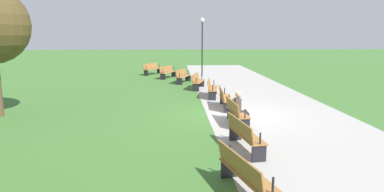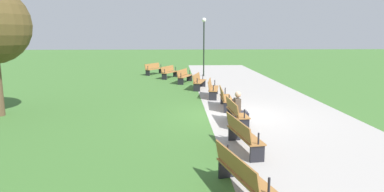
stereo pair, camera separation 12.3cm
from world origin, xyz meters
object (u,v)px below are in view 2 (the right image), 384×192
Objects in this scene: bench_8 at (241,173)px; person_seated at (240,107)px; bench_3 at (199,81)px; bench_6 at (236,112)px; bench_7 at (243,134)px; bench_4 at (212,88)px; bench_0 at (154,69)px; lamp_post at (204,36)px; bench_1 at (169,72)px; bench_2 at (184,76)px; bench_5 at (225,97)px.

bench_8 is 5.36m from person_seated.
bench_6 is at bearing 20.31° from bench_3.
bench_4 is at bearing 171.28° from bench_7.
lamp_post is at bearing 104.91° from bench_0.
bench_0 is at bearing -177.15° from bench_7.
person_seated is at bearing 162.46° from bench_7.
bench_1 and bench_4 have the same top height.
bench_0 is 15.81m from person_seated.
bench_2 is 4.67m from lamp_post.
bench_3 is 2.67m from bench_4.
bench_4 is at bearing 162.58° from bench_8.
bench_5 is at bearing 31.91° from bench_2.
lamp_post is (-14.08, -0.02, 2.54)m from bench_6.
bench_6 is 0.21m from person_seated.
bench_4 is (7.62, 2.38, 0.00)m from bench_1.
person_seated reaches higher than bench_6.
bench_7 is at bearing 0.02° from bench_5.
bench_2 is 1.62× the size of person_seated.
person_seated is (-0.00, 0.14, 0.16)m from bench_6.
bench_7 is at bearing 34.83° from bench_1.
bench_1 is 0.44× the size of lamp_post.
bench_3 and bench_4 have the same top height.
lamp_post is (-11.41, -0.02, 2.54)m from bench_5.
bench_2 is 10.61m from bench_6.
lamp_post reaches higher than bench_4.
bench_7 is at bearing -8.69° from bench_6.
bench_2 is 0.44× the size of lamp_post.
bench_8 is 0.45× the size of lamp_post.
bench_4 is at bearing -1.60° from lamp_post.
bench_6 is at bearing 46.43° from bench_0.
bench_1 is (2.33, 1.29, 0.00)m from bench_0.
person_seated is at bearing 21.34° from bench_3.
bench_7 is 2.67m from bench_8.
bench_0 is at bearing -159.74° from bench_5.
bench_6 is at bearing 156.79° from bench_8.
bench_3 is at bearing -7.24° from lamp_post.
bench_8 is (18.22, 1.84, 0.00)m from bench_1.
person_seated is (7.94, 0.95, 0.16)m from bench_3.
bench_3 is at bearing 46.40° from bench_1.
lamp_post is at bearing -172.71° from bench_3.
bench_7 is 0.44× the size of lamp_post.
bench_0 is 5.33m from bench_2.
bench_3 is (7.34, 3.13, 0.00)m from bench_0.
bench_4 is 9.11m from lamp_post.
bench_5 is at bearing 0.12° from lamp_post.
bench_0 is 0.97× the size of bench_6.
bench_2 and bench_4 have the same top height.
bench_1 is 10.61m from bench_5.
bench_1 and bench_3 have the same top height.
bench_6 is (10.49, 1.60, 0.00)m from bench_2.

